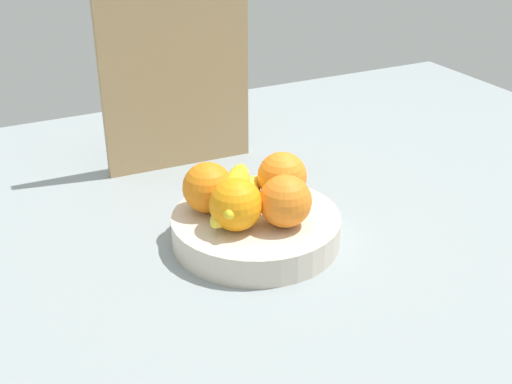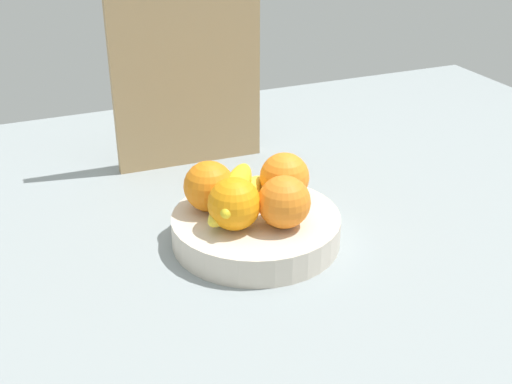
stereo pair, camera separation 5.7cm
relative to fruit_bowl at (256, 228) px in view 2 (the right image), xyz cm
name	(u,v)px [view 2 (the right image)]	position (x,y,z in cm)	size (l,w,h in cm)	color
ground_plane	(267,252)	(1.32, -1.43, -3.75)	(180.00, 140.00, 3.00)	gray
fruit_bowl	(256,228)	(0.00, 0.00, 0.00)	(25.87, 25.87, 4.50)	beige
orange_front_left	(284,202)	(2.58, -4.42, 6.17)	(7.83, 7.83, 7.83)	orange
orange_front_right	(285,177)	(6.19, 3.16, 6.17)	(7.83, 7.83, 7.83)	orange
orange_center	(209,186)	(-5.77, 4.75, 6.17)	(7.83, 7.83, 7.83)	orange
orange_back_left	(234,204)	(-4.30, -2.11, 6.17)	(7.83, 7.83, 7.83)	orange
banana_bunch	(237,195)	(-2.32, 1.92, 5.35)	(15.51, 16.58, 6.20)	yellow
cutting_board	(187,72)	(-0.01, 32.59, 15.75)	(28.00, 1.80, 36.00)	tan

